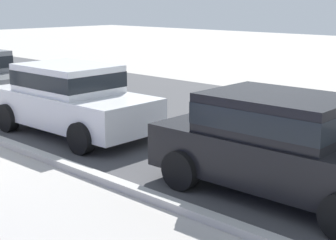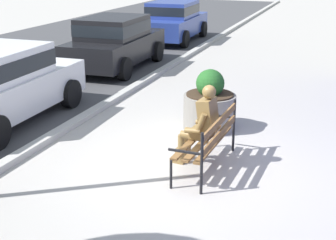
{
  "view_description": "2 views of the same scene",
  "coord_description": "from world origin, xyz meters",
  "px_view_note": "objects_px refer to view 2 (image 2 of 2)",
  "views": [
    {
      "loc": [
        10.1,
        -2.1,
        2.91
      ],
      "look_at": [
        3.87,
        4.42,
        0.8
      ],
      "focal_mm": 54.37,
      "sensor_mm": 36.0,
      "label": 1
    },
    {
      "loc": [
        -6.82,
        -2.1,
        3.3
      ],
      "look_at": [
        0.17,
        0.48,
        0.75
      ],
      "focal_mm": 51.93,
      "sensor_mm": 36.0,
      "label": 2
    }
  ],
  "objects_px": {
    "bronze_statue_seated": "(200,126)",
    "parked_car_black": "(115,41)",
    "park_bench": "(210,137)",
    "concrete_planter": "(210,106)",
    "parked_car_blue": "(174,20)"
  },
  "relations": [
    {
      "from": "park_bench",
      "to": "parked_car_black",
      "type": "xyz_separation_m",
      "value": [
        6.08,
        4.65,
        0.3
      ]
    },
    {
      "from": "park_bench",
      "to": "concrete_planter",
      "type": "height_order",
      "value": "concrete_planter"
    },
    {
      "from": "park_bench",
      "to": "concrete_planter",
      "type": "relative_size",
      "value": 1.51
    },
    {
      "from": "parked_car_black",
      "to": "park_bench",
      "type": "bearing_deg",
      "value": -142.6
    },
    {
      "from": "parked_car_black",
      "to": "parked_car_blue",
      "type": "xyz_separation_m",
      "value": [
        5.24,
        0.0,
        0.0
      ]
    },
    {
      "from": "parked_car_black",
      "to": "concrete_planter",
      "type": "bearing_deg",
      "value": -135.63
    },
    {
      "from": "park_bench",
      "to": "concrete_planter",
      "type": "bearing_deg",
      "value": 15.66
    },
    {
      "from": "park_bench",
      "to": "parked_car_black",
      "type": "distance_m",
      "value": 7.67
    },
    {
      "from": "park_bench",
      "to": "bronze_statue_seated",
      "type": "bearing_deg",
      "value": 58.46
    },
    {
      "from": "park_bench",
      "to": "parked_car_black",
      "type": "bearing_deg",
      "value": 37.4
    },
    {
      "from": "park_bench",
      "to": "bronze_statue_seated",
      "type": "relative_size",
      "value": 1.33
    },
    {
      "from": "bronze_statue_seated",
      "to": "parked_car_blue",
      "type": "height_order",
      "value": "parked_car_blue"
    },
    {
      "from": "bronze_statue_seated",
      "to": "parked_car_black",
      "type": "height_order",
      "value": "parked_car_black"
    },
    {
      "from": "concrete_planter",
      "to": "parked_car_black",
      "type": "distance_m",
      "value": 5.92
    },
    {
      "from": "bronze_statue_seated",
      "to": "concrete_planter",
      "type": "bearing_deg",
      "value": 10.18
    }
  ]
}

